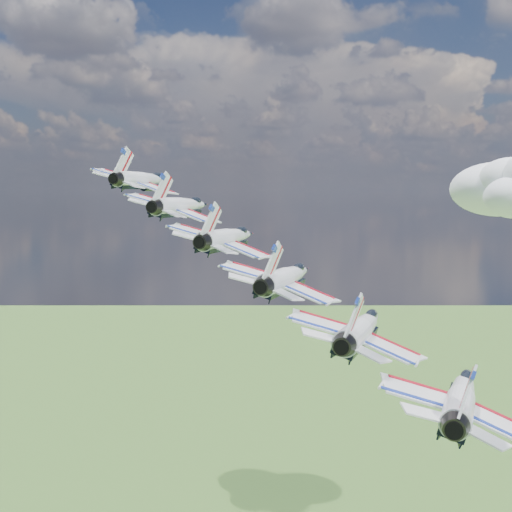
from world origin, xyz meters
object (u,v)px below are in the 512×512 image
(jet_1, at_px, (182,206))
(jet_4, at_px, (362,328))
(jet_0, at_px, (144,180))
(jet_3, at_px, (287,277))
(jet_5, at_px, (461,396))
(jet_2, at_px, (229,237))

(jet_1, relative_size, jet_4, 1.00)
(jet_4, bearing_deg, jet_0, 142.99)
(jet_3, relative_size, jet_5, 1.00)
(jet_2, relative_size, jet_3, 1.00)
(jet_0, xyz_separation_m, jet_1, (8.08, -6.91, -3.22))
(jet_2, bearing_deg, jet_1, 142.99)
(jet_2, relative_size, jet_5, 1.00)
(jet_4, xyz_separation_m, jet_5, (8.08, -6.91, -3.22))
(jet_2, bearing_deg, jet_0, 142.99)
(jet_3, xyz_separation_m, jet_5, (16.16, -13.83, -6.44))
(jet_0, relative_size, jet_4, 1.00)
(jet_1, distance_m, jet_4, 33.33)
(jet_1, height_order, jet_2, jet_1)
(jet_0, bearing_deg, jet_1, -37.01)
(jet_4, bearing_deg, jet_2, 142.99)
(jet_1, relative_size, jet_5, 1.00)
(jet_4, bearing_deg, jet_5, -37.01)
(jet_5, bearing_deg, jet_0, 142.99)
(jet_2, bearing_deg, jet_3, -37.01)
(jet_0, height_order, jet_5, jet_0)
(jet_2, relative_size, jet_4, 1.00)
(jet_2, distance_m, jet_4, 22.22)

